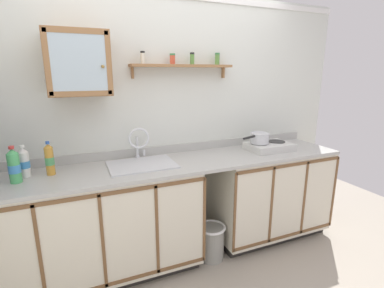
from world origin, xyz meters
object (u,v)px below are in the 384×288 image
bottle_soda_green_1 (14,166)px  trash_bin (212,241)px  sink (142,166)px  hot_plate_stove (269,146)px  bottle_juice_amber_2 (50,160)px  bottle_opaque_white_0 (24,163)px  wall_cabinet (78,64)px  saucepan (259,138)px

bottle_soda_green_1 → trash_bin: bearing=-5.7°
sink → trash_bin: (0.59, -0.20, -0.76)m
hot_plate_stove → trash_bin: bearing=-166.8°
bottle_soda_green_1 → bottle_juice_amber_2: 0.24m
bottle_opaque_white_0 → wall_cabinet: (0.45, 0.05, 0.72)m
bottle_juice_amber_2 → sink: bearing=-2.6°
trash_bin → bottle_juice_amber_2: bearing=169.8°
sink → trash_bin: bearing=-18.9°
bottle_juice_amber_2 → hot_plate_stove: bearing=-1.7°
saucepan → bottle_soda_green_1: size_ratio=1.28×
hot_plate_stove → saucepan: (-0.11, 0.02, 0.10)m
saucepan → trash_bin: size_ratio=1.03×
wall_cabinet → saucepan: bearing=-3.9°
hot_plate_stove → saucepan: size_ratio=1.29×
sink → hot_plate_stove: (1.32, -0.03, 0.05)m
bottle_juice_amber_2 → trash_bin: bottle_juice_amber_2 is taller
hot_plate_stove → trash_bin: 1.11m
bottle_soda_green_1 → trash_bin: bottle_soda_green_1 is taller
saucepan → trash_bin: 1.12m
sink → bottle_soda_green_1: bearing=-176.9°
sink → hot_plate_stove: 1.32m
wall_cabinet → sink: bearing=-13.9°
trash_bin → wall_cabinet: bearing=163.2°
wall_cabinet → bottle_juice_amber_2: bearing=-164.8°
sink → bottle_opaque_white_0: (-0.88, 0.05, 0.13)m
bottle_juice_amber_2 → trash_bin: bearing=-10.2°
sink → bottle_opaque_white_0: sink is taller
trash_bin → bottle_opaque_white_0: bearing=170.1°
sink → bottle_juice_amber_2: size_ratio=2.11×
hot_plate_stove → bottle_opaque_white_0: (-2.20, 0.08, 0.07)m
bottle_juice_amber_2 → saucepan: bearing=-1.2°
bottle_soda_green_1 → trash_bin: (1.51, -0.15, -0.90)m
bottle_soda_green_1 → bottle_opaque_white_0: bearing=65.4°
sink → trash_bin: sink is taller
hot_plate_stove → bottle_juice_amber_2: (-2.02, 0.06, 0.08)m
bottle_opaque_white_0 → saucepan: bearing=-1.7°
saucepan → bottle_opaque_white_0: bottle_opaque_white_0 is taller
bottle_juice_amber_2 → wall_cabinet: bearing=15.2°
sink → bottle_juice_amber_2: sink is taller
bottle_soda_green_1 → bottle_juice_amber_2: bearing=20.3°
sink → bottle_juice_amber_2: (-0.70, 0.03, 0.14)m
saucepan → bottle_opaque_white_0: size_ratio=1.40×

